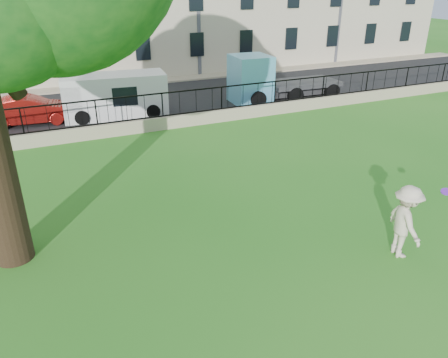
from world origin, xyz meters
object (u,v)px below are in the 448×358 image
man (405,222)px  blue_truck (284,77)px  white_van (115,96)px  red_sedan (30,110)px  frisbee (446,192)px

man → blue_truck: (5.51, 14.79, 0.34)m
white_van → man: bearing=-68.9°
man → white_van: (-4.07, 15.42, 0.09)m
red_sedan → frisbee: bearing=-144.7°
blue_truck → white_van: bearing=179.2°
white_van → blue_truck: bearing=2.6°
man → white_van: size_ratio=0.38×
man → frisbee: (0.89, -0.27, 0.79)m
frisbee → blue_truck: 15.76m
frisbee → red_sedan: frisbee is taller
frisbee → white_van: size_ratio=0.05×
man → blue_truck: size_ratio=0.31×
man → frisbee: bearing=-93.0°
frisbee → red_sedan: 18.46m
red_sedan → blue_truck: blue_truck is taller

